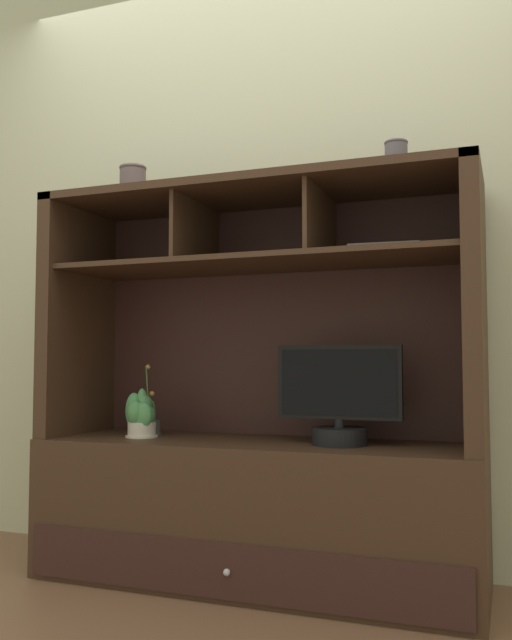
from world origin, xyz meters
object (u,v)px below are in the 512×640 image
at_px(tv_monitor, 339,403).
at_px(magazine_stack_left, 388,253).
at_px(accent_vase, 133,183).
at_px(media_console, 257,459).
at_px(potted_fern, 140,416).
at_px(ceramic_vase, 396,158).
at_px(potted_orchid, 148,427).

height_order(tv_monitor, magazine_stack_left, magazine_stack_left).
bearing_deg(accent_vase, media_console, 2.47).
distance_m(tv_monitor, potted_fern, 0.79).
height_order(media_console, ceramic_vase, ceramic_vase).
bearing_deg(accent_vase, ceramic_vase, 0.26).
xyz_separation_m(potted_fern, ceramic_vase, (1.00, 0.04, 0.93)).
bearing_deg(accent_vase, magazine_stack_left, 4.10).
distance_m(potted_fern, magazine_stack_left, 1.14).
xyz_separation_m(tv_monitor, potted_orchid, (-0.80, 0.04, -0.12)).
height_order(tv_monitor, potted_fern, tv_monitor).
bearing_deg(media_console, potted_fern, -172.47).
distance_m(potted_fern, accent_vase, 0.95).
height_order(tv_monitor, potted_orchid, tv_monitor).
relative_size(tv_monitor, accent_vase, 3.24).
xyz_separation_m(tv_monitor, ceramic_vase, (0.21, 0.01, 0.87)).
xyz_separation_m(media_console, potted_fern, (-0.46, -0.06, 0.15)).
bearing_deg(media_console, potted_orchid, 178.19).
distance_m(potted_fern, ceramic_vase, 1.37).
bearing_deg(tv_monitor, potted_orchid, 176.82).
height_order(media_console, tv_monitor, media_console).
distance_m(media_console, accent_vase, 1.22).
distance_m(potted_orchid, ceramic_vase, 1.41).
bearing_deg(ceramic_vase, tv_monitor, -177.00).
bearing_deg(tv_monitor, potted_fern, -177.66).
bearing_deg(magazine_stack_left, accent_vase, -175.90).
relative_size(potted_orchid, potted_fern, 1.50).
xyz_separation_m(magazine_stack_left, accent_vase, (-1.02, -0.07, 0.34)).
xyz_separation_m(potted_orchid, potted_fern, (0.01, -0.08, 0.05)).
distance_m(media_console, potted_orchid, 0.49).
height_order(ceramic_vase, accent_vase, accent_vase).
relative_size(potted_fern, accent_vase, 1.37).
xyz_separation_m(media_console, ceramic_vase, (0.53, -0.02, 1.09)).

